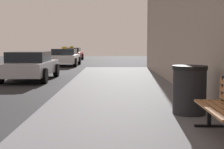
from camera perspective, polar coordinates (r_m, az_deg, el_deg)
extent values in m
cube|color=#9E6B42|center=(5.16, 16.89, -5.88)|extent=(0.15, 1.58, 0.04)
cube|color=#9E6B42|center=(5.19, 18.23, -5.84)|extent=(0.15, 1.58, 0.04)
cube|color=black|center=(5.88, 16.90, -6.75)|extent=(0.06, 0.06, 0.45)
cube|color=black|center=(5.93, 16.85, -8.69)|extent=(0.50, 0.07, 0.04)
cube|color=black|center=(5.87, 19.19, -2.43)|extent=(0.05, 0.05, 0.44)
cylinder|color=black|center=(6.85, 13.64, -2.98)|extent=(0.68, 0.68, 0.92)
cylinder|color=black|center=(6.80, 13.73, 1.19)|extent=(0.71, 0.71, 0.08)
cube|color=#B7B7BF|center=(14.92, -14.01, 1.17)|extent=(1.80, 4.41, 0.55)
cube|color=black|center=(14.68, -14.26, 3.05)|extent=(1.59, 1.99, 0.45)
cylinder|color=black|center=(16.54, -15.82, 0.73)|extent=(0.22, 0.64, 0.64)
cylinder|color=black|center=(16.13, -9.66, 0.75)|extent=(0.22, 0.64, 0.64)
cylinder|color=black|center=(13.85, -19.03, -0.21)|extent=(0.22, 0.64, 0.64)
cylinder|color=black|center=(13.37, -11.71, -0.21)|extent=(0.22, 0.64, 0.64)
cube|color=white|center=(24.43, -8.14, 2.82)|extent=(1.84, 4.42, 0.55)
cube|color=black|center=(24.19, -8.23, 3.98)|extent=(1.62, 1.99, 0.45)
cube|color=yellow|center=(24.19, -8.24, 4.70)|extent=(0.36, 0.14, 0.16)
cylinder|color=black|center=(25.98, -9.70, 2.45)|extent=(0.22, 0.64, 0.64)
cylinder|color=black|center=(25.73, -5.65, 2.47)|extent=(0.22, 0.64, 0.64)
cylinder|color=black|center=(23.20, -10.89, 2.09)|extent=(0.22, 0.64, 0.64)
cylinder|color=black|center=(22.92, -6.36, 2.12)|extent=(0.22, 0.64, 0.64)
cube|color=red|center=(32.55, -6.92, 3.44)|extent=(1.79, 4.58, 0.55)
cube|color=black|center=(32.31, -6.98, 4.31)|extent=(1.58, 2.06, 0.45)
cube|color=yellow|center=(32.31, -6.98, 4.85)|extent=(0.36, 0.14, 0.16)
cylinder|color=black|center=(34.13, -8.11, 3.13)|extent=(0.22, 0.64, 0.64)
cylinder|color=black|center=(33.92, -5.10, 3.15)|extent=(0.22, 0.64, 0.64)
cylinder|color=black|center=(31.24, -8.88, 2.93)|extent=(0.22, 0.64, 0.64)
cylinder|color=black|center=(31.01, -5.59, 2.95)|extent=(0.22, 0.64, 0.64)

